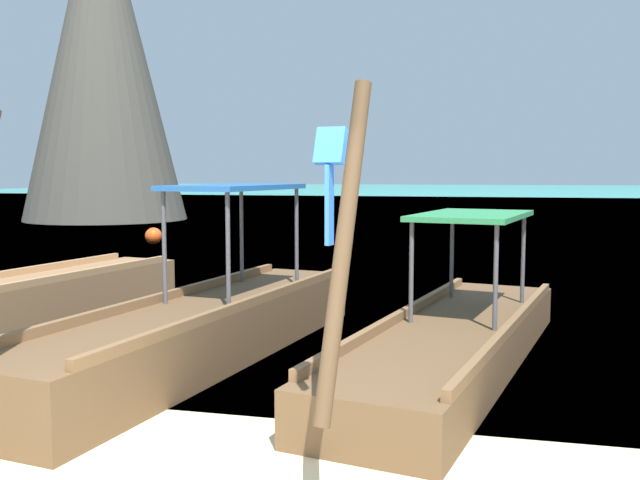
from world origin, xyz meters
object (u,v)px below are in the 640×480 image
Objects in this scene: longtail_boat_violet_ribbon at (204,327)px; karst_rock at (98,58)px; mooring_buoy_near at (154,236)px; longtail_boat_blue_ribbon at (454,339)px.

longtail_boat_violet_ribbon is 0.42× the size of karst_rock.
mooring_buoy_near is at bearing 118.94° from longtail_boat_violet_ribbon.
karst_rock is at bearing 127.13° from mooring_buoy_near.
karst_rock reaches higher than longtail_boat_blue_ribbon.
mooring_buoy_near is at bearing 129.19° from longtail_boat_blue_ribbon.
longtail_boat_blue_ribbon is 14.68m from mooring_buoy_near.
karst_rock reaches higher than longtail_boat_violet_ribbon.
mooring_buoy_near is (7.48, -9.88, -6.98)m from karst_rock.
longtail_boat_violet_ribbon is at bearing -61.06° from mooring_buoy_near.
mooring_buoy_near is (-9.27, 11.37, -0.05)m from longtail_boat_blue_ribbon.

